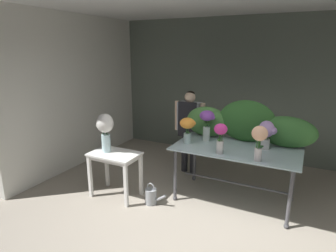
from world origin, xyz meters
The scene contains 14 objects.
ground_plane centered at (0.00, 1.81, 0.00)m, with size 7.96×7.96×0.00m, color #9E9384.
wall_back centered at (0.00, 3.62, 1.48)m, with size 5.93×0.12×2.96m, color slate.
wall_left centered at (-2.97, 1.81, 1.48)m, with size 0.12×3.74×2.96m, color silver.
display_table_glass centered at (0.29, 1.56, 0.74)m, with size 1.84×1.00×0.88m.
side_table_white centered at (-1.44, 0.86, 0.62)m, with size 0.77×0.50×0.73m.
florist centered at (-0.76, 2.25, 0.97)m, with size 0.60×0.24×1.57m.
foliage_backdrop centered at (0.32, 1.94, 1.15)m, with size 2.04×0.30×0.67m.
vase_lilac_snapdragons centered at (0.68, 1.71, 1.13)m, with size 0.26×0.22×0.43m.
vase_magenta_stock centered at (0.14, 1.22, 1.14)m, with size 0.19×0.19×0.44m.
vase_violet_tulips centered at (-0.23, 1.69, 1.19)m, with size 0.24×0.23×0.50m.
vase_sunset_hydrangea centered at (-0.45, 1.44, 1.14)m, with size 0.25×0.24×0.41m.
vase_peach_carnations centered at (0.67, 1.18, 1.18)m, with size 0.21×0.21×0.48m.
vase_white_roses_tall centered at (-1.60, 0.86, 1.11)m, with size 0.28×0.26×0.62m.
watering_can centered at (-0.81, 0.90, 0.13)m, with size 0.35×0.18×0.34m.
Camera 1 is at (1.18, -2.48, 2.30)m, focal length 30.37 mm.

